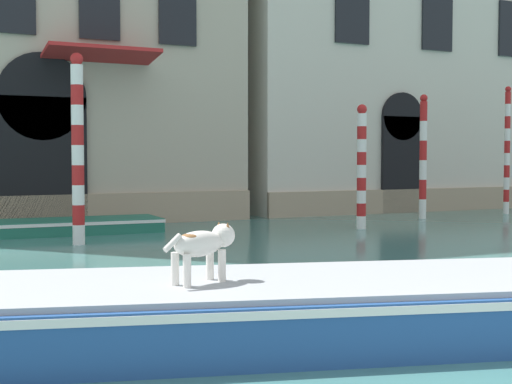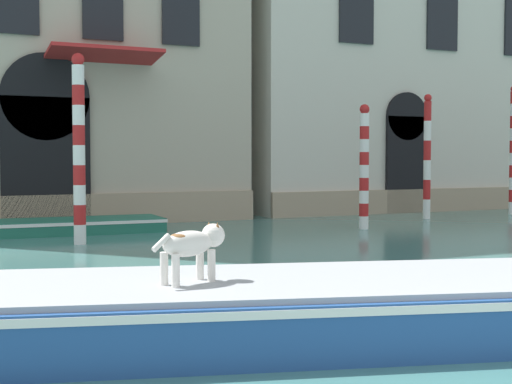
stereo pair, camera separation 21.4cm
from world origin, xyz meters
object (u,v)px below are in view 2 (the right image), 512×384
at_px(boat_foreground, 283,307).
at_px(mooring_pole_3, 427,156).
at_px(mooring_pole_1, 512,150).
at_px(mooring_pole_2, 364,166).
at_px(dog_on_deck, 193,244).
at_px(mooring_pole_0, 79,148).
at_px(boat_moored_near_palazzo, 50,226).

relative_size(boat_foreground, mooring_pole_3, 2.37).
height_order(boat_foreground, mooring_pole_1, mooring_pole_1).
relative_size(boat_foreground, mooring_pole_2, 2.75).
height_order(boat_foreground, mooring_pole_2, mooring_pole_2).
bearing_deg(mooring_pole_1, dog_on_deck, -143.93).
distance_m(boat_foreground, dog_on_deck, 1.18).
bearing_deg(dog_on_deck, mooring_pole_2, 28.40).
bearing_deg(mooring_pole_2, mooring_pole_0, -178.54).
distance_m(mooring_pole_0, mooring_pole_3, 11.22).
bearing_deg(dog_on_deck, boat_foreground, -30.08).
bearing_deg(mooring_pole_1, boat_foreground, -141.78).
height_order(boat_foreground, dog_on_deck, dog_on_deck).
bearing_deg(mooring_pole_0, boat_foreground, -87.83).
bearing_deg(boat_moored_near_palazzo, mooring_pole_2, -14.07).
bearing_deg(boat_foreground, mooring_pole_1, 54.29).
relative_size(boat_moored_near_palazzo, mooring_pole_0, 1.35).
bearing_deg(mooring_pole_2, boat_foreground, -127.64).
height_order(mooring_pole_0, mooring_pole_2, mooring_pole_0).
bearing_deg(boat_moored_near_palazzo, mooring_pole_3, -0.36).
xyz_separation_m(dog_on_deck, mooring_pole_1, (15.36, 11.19, 1.12)).
bearing_deg(dog_on_deck, boat_moored_near_palazzo, 68.36).
xyz_separation_m(boat_moored_near_palazzo, mooring_pole_1, (15.03, -0.22, 1.97)).
distance_m(boat_moored_near_palazzo, mooring_pole_0, 3.11).
bearing_deg(mooring_pole_3, mooring_pole_2, -152.93).
distance_m(boat_foreground, boat_moored_near_palazzo, 11.59).
bearing_deg(mooring_pole_2, dog_on_deck, -131.61).
distance_m(boat_foreground, mooring_pole_1, 18.44).
height_order(boat_foreground, mooring_pole_0, mooring_pole_0).
xyz_separation_m(boat_foreground, mooring_pole_2, (7.20, 9.33, 1.34)).
bearing_deg(boat_foreground, boat_moored_near_palazzo, 109.11).
relative_size(boat_foreground, mooring_pole_0, 2.18).
xyz_separation_m(boat_moored_near_palazzo, mooring_pole_2, (7.81, -2.24, 1.49)).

